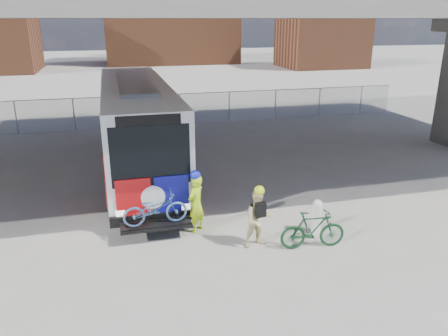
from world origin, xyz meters
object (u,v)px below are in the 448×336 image
object	(u,v)px
bollard	(317,215)
bike_parked	(313,230)
cyclist_hivis	(196,202)
cyclist_tan	(259,218)
bus	(136,119)

from	to	relation	value
bollard	bike_parked	world-z (taller)	bike_parked
cyclist_hivis	cyclist_tan	distance (m)	1.99
bus	cyclist_hivis	xyz separation A→B (m)	(1.21, -6.32, -1.19)
bus	bollard	size ratio (longest dim) A/B	12.55
cyclist_hivis	bike_parked	bearing A→B (deg)	104.36
cyclist_tan	bus	bearing A→B (deg)	100.53
cyclist_tan	bike_parked	world-z (taller)	cyclist_tan
bus	bollard	distance (m)	8.76
bus	cyclist_tan	bearing A→B (deg)	-70.63
bus	cyclist_hivis	bearing A→B (deg)	-79.19
bus	bollard	xyz separation A→B (m)	(4.62, -7.28, -1.56)
bus	cyclist_hivis	distance (m)	6.54
bus	cyclist_hivis	world-z (taller)	bus
bollard	cyclist_tan	distance (m)	1.99
bollard	bus	bearing A→B (deg)	122.39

